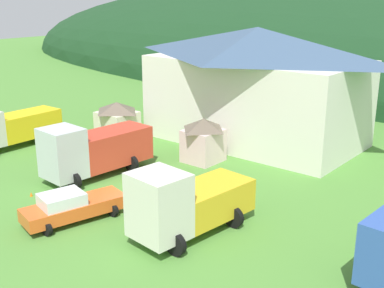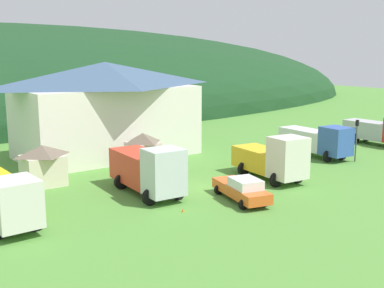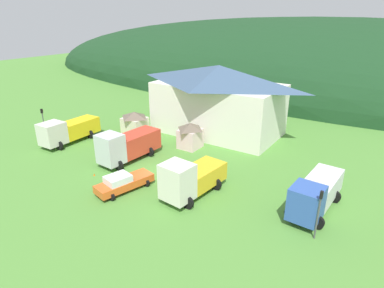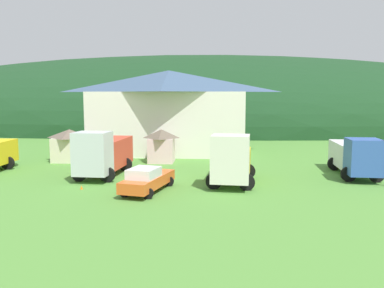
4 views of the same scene
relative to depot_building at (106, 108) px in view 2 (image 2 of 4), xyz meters
The scene contains 12 objects.
ground_plane 15.18m from the depot_building, 88.45° to the right, with size 200.00×200.00×0.00m, color #518C38.
depot_building is the anchor object (origin of this frame).
play_shed_cream 11.49m from the depot_building, 141.92° to the right, with size 3.11×2.79×3.09m.
play_shed_pink 7.34m from the depot_building, 89.54° to the right, with size 2.51×2.70×3.11m.
flatbed_truck_yellow 19.52m from the depot_building, 134.39° to the right, with size 3.27×7.77×3.16m.
tow_truck_silver 14.30m from the depot_building, 104.73° to the right, with size 3.54×7.54×3.66m.
heavy_rig_striped 17.48m from the depot_building, 68.50° to the right, with size 3.68×6.91×3.68m.
box_truck_blue 20.47m from the depot_building, 37.80° to the right, with size 3.34×7.77×3.16m.
crane_truck_red 29.11m from the depot_building, 25.76° to the right, with size 3.14×7.21×3.19m.
service_pickup_orange 18.99m from the depot_building, 87.76° to the right, with size 3.06×5.64×1.66m.
traffic_light_east 23.44m from the depot_building, 43.13° to the right, with size 0.20×0.32×3.87m.
traffic_cone_near_pickup 19.10m from the depot_building, 101.87° to the right, with size 0.36×0.36×0.53m, color orange.
Camera 2 is at (-21.00, -27.50, 9.95)m, focal length 45.25 mm.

